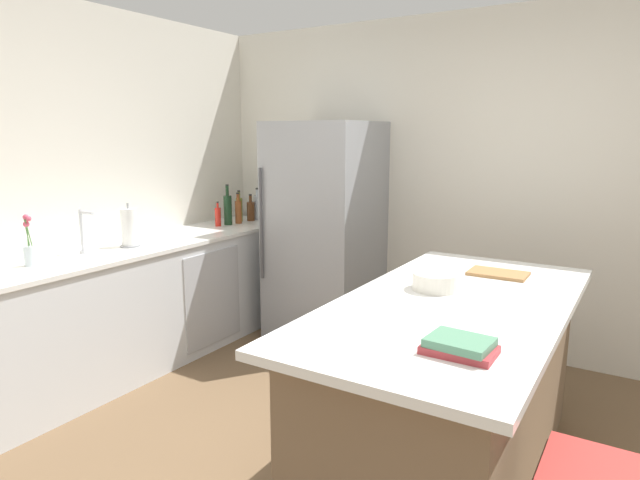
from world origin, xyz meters
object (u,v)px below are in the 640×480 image
(paper_towel_roll, at_px, (129,228))
(olive_oil_bottle, at_px, (239,209))
(kitchen_island, at_px, (450,389))
(soda_bottle, at_px, (258,207))
(flower_vase, at_px, (30,250))
(syrup_bottle, at_px, (251,211))
(refrigerator, at_px, (325,232))
(vinegar_bottle, at_px, (238,211))
(hot_sauce_bottle, at_px, (218,216))
(mixing_bowl, at_px, (436,281))
(wine_bottle, at_px, (228,209))
(sink_faucet, at_px, (83,230))
(cookbook_stack, at_px, (460,346))
(cutting_board, at_px, (498,274))

(paper_towel_roll, bearing_deg, olive_oil_bottle, 93.36)
(kitchen_island, height_order, soda_bottle, soda_bottle)
(flower_vase, relative_size, syrup_bottle, 1.29)
(refrigerator, bearing_deg, vinegar_bottle, -173.55)
(hot_sauce_bottle, bearing_deg, kitchen_island, -23.27)
(flower_vase, distance_m, vinegar_bottle, 1.90)
(flower_vase, bearing_deg, syrup_bottle, 89.23)
(flower_vase, xyz_separation_m, syrup_bottle, (0.03, 2.08, -0.01))
(refrigerator, bearing_deg, mixing_bowl, -41.00)
(kitchen_island, height_order, olive_oil_bottle, olive_oil_bottle)
(paper_towel_roll, xyz_separation_m, mixing_bowl, (2.24, 0.08, -0.08))
(kitchen_island, bearing_deg, flower_vase, -165.14)
(flower_vase, bearing_deg, refrigerator, 66.21)
(wine_bottle, bearing_deg, kitchen_island, -25.49)
(flower_vase, bearing_deg, mixing_bowl, 18.94)
(refrigerator, bearing_deg, syrup_bottle, 174.46)
(olive_oil_bottle, bearing_deg, hot_sauce_bottle, -87.71)
(sink_faucet, distance_m, vinegar_bottle, 1.51)
(paper_towel_roll, bearing_deg, wine_bottle, 92.08)
(sink_faucet, bearing_deg, refrigerator, 60.41)
(sink_faucet, relative_size, vinegar_bottle, 1.09)
(paper_towel_roll, distance_m, cookbook_stack, 2.69)
(kitchen_island, bearing_deg, olive_oil_bottle, 151.22)
(cutting_board, bearing_deg, syrup_bottle, 161.25)
(hot_sauce_bottle, bearing_deg, mixing_bowl, -21.63)
(refrigerator, relative_size, mixing_bowl, 7.56)
(vinegar_bottle, bearing_deg, syrup_bottle, 91.17)
(hot_sauce_bottle, height_order, cutting_board, hot_sauce_bottle)
(refrigerator, xyz_separation_m, vinegar_bottle, (-0.85, -0.10, 0.12))
(sink_faucet, xyz_separation_m, vinegar_bottle, (0.06, 1.51, -0.05))
(sink_faucet, distance_m, cookbook_stack, 2.70)
(refrigerator, relative_size, cutting_board, 5.66)
(flower_vase, distance_m, mixing_bowl, 2.41)
(refrigerator, bearing_deg, soda_bottle, 168.45)
(flower_vase, xyz_separation_m, vinegar_bottle, (0.03, 1.90, 0.01))
(kitchen_island, relative_size, refrigerator, 1.13)
(olive_oil_bottle, xyz_separation_m, vinegar_bottle, (0.07, -0.09, -0.00))
(paper_towel_roll, height_order, soda_bottle, paper_towel_roll)
(mixing_bowl, bearing_deg, soda_bottle, 148.19)
(flower_vase, xyz_separation_m, cutting_board, (2.48, 1.25, -0.09))
(kitchen_island, xyz_separation_m, olive_oil_bottle, (-2.46, 1.35, 0.56))
(paper_towel_roll, bearing_deg, hot_sauce_bottle, 93.68)
(refrigerator, distance_m, paper_towel_roll, 1.55)
(syrup_bottle, relative_size, vinegar_bottle, 0.89)
(flower_vase, bearing_deg, vinegar_bottle, 89.04)
(cookbook_stack, relative_size, cutting_board, 0.81)
(sink_faucet, bearing_deg, kitchen_island, 5.86)
(cookbook_stack, bearing_deg, wine_bottle, 146.26)
(olive_oil_bottle, distance_m, cutting_board, 2.62)
(mixing_bowl, bearing_deg, wine_bottle, 155.97)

